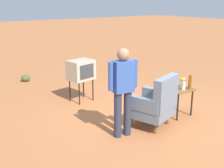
% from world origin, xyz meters
% --- Properties ---
extents(ground_plane, '(60.00, 60.00, 0.00)m').
position_xyz_m(ground_plane, '(0.00, 0.00, 0.00)').
color(ground_plane, '#B76B3D').
extents(armchair, '(0.97, 0.98, 1.06)m').
position_xyz_m(armchair, '(0.23, 0.26, 0.50)').
color(armchair, brown).
rests_on(armchair, ground).
extents(side_table, '(0.56, 0.56, 0.61)m').
position_xyz_m(side_table, '(-0.60, 0.09, 0.52)').
color(side_table, black).
rests_on(side_table, ground).
extents(tv_on_stand, '(0.67, 0.54, 1.03)m').
position_xyz_m(tv_on_stand, '(0.62, -1.92, 0.78)').
color(tv_on_stand, black).
rests_on(tv_on_stand, ground).
extents(person_standing, '(0.56, 0.28, 1.64)m').
position_xyz_m(person_standing, '(0.98, 0.19, 0.94)').
color(person_standing, '#2D3347').
rests_on(person_standing, ground).
extents(bottle_short_clear, '(0.06, 0.06, 0.20)m').
position_xyz_m(bottle_short_clear, '(-0.71, 0.09, 0.71)').
color(bottle_short_clear, silver).
rests_on(bottle_short_clear, side_table).
extents(bottle_tall_amber, '(0.07, 0.07, 0.30)m').
position_xyz_m(bottle_tall_amber, '(-0.76, 0.27, 0.76)').
color(bottle_tall_amber, brown).
rests_on(bottle_tall_amber, side_table).
extents(flower_vase, '(0.15, 0.10, 0.27)m').
position_xyz_m(flower_vase, '(-0.60, 0.23, 0.76)').
color(flower_vase, silver).
rests_on(flower_vase, side_table).
extents(shrub_near, '(0.27, 0.27, 0.21)m').
position_xyz_m(shrub_near, '(1.13, -4.47, 0.10)').
color(shrub_near, '#475B33').
rests_on(shrub_near, ground).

